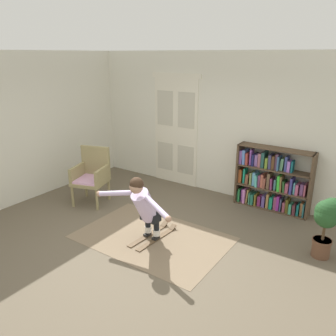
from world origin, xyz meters
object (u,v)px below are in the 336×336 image
(bookshelf, at_px, (270,181))
(person_skier, at_px, (144,204))
(wicker_chair, at_px, (92,174))
(skis_pair, at_px, (154,236))
(potted_plant, at_px, (328,217))

(bookshelf, height_order, person_skier, bookshelf)
(wicker_chair, xyz_separation_m, skis_pair, (1.84, -0.44, -0.56))
(skis_pair, height_order, person_skier, person_skier)
(person_skier, bearing_deg, skis_pair, 86.29)
(bookshelf, distance_m, potted_plant, 1.76)
(bookshelf, relative_size, person_skier, 0.95)
(person_skier, bearing_deg, bookshelf, 63.57)
(potted_plant, bearing_deg, person_skier, -155.23)
(potted_plant, bearing_deg, skis_pair, -159.52)
(potted_plant, xyz_separation_m, person_skier, (-2.41, -1.11, -0.01))
(skis_pair, distance_m, person_skier, 0.67)
(bookshelf, xyz_separation_m, person_skier, (-1.17, -2.36, 0.11))
(wicker_chair, bearing_deg, potted_plant, 6.10)
(bookshelf, height_order, wicker_chair, bookshelf)
(wicker_chair, bearing_deg, bookshelf, 29.53)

